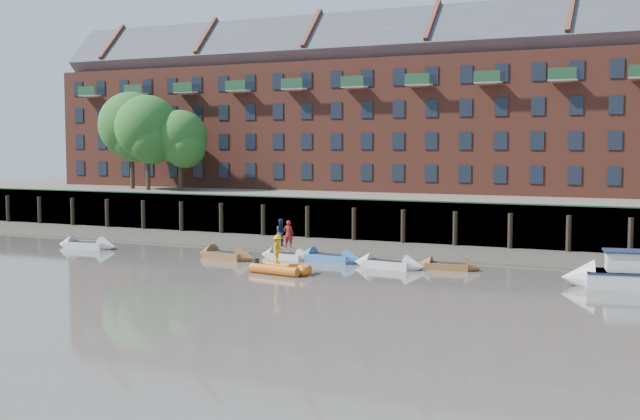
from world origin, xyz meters
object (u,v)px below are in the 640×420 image
Objects in this scene: rowboat_0 at (87,245)px; motor_launch at (614,275)px; rowboat_2 at (226,255)px; rowboat_4 at (329,258)px; rowboat_6 at (448,266)px; person_rower_a at (288,234)px; rowboat_5 at (388,264)px; person_rower_b at (282,233)px; person_rib_crew at (278,249)px; rib_tender at (282,269)px; rowboat_3 at (286,256)px.

motor_launch reaches higher than rowboat_0.
rowboat_0 is 11.91m from rowboat_2.
rowboat_6 is (7.76, 0.02, -0.04)m from rowboat_4.
person_rower_a is (-2.85, -0.15, 1.42)m from rowboat_4.
rowboat_5 is 0.75× the size of motor_launch.
person_rower_b is (3.18, 1.75, 1.45)m from rowboat_2.
person_rower_a reaches higher than rowboat_6.
person_rower_b is 1.10× the size of person_rib_crew.
person_rower_a is at bearing -179.99° from rowboat_5.
person_rib_crew is (-18.07, -3.34, 0.79)m from motor_launch.
rowboat_6 is 9.95m from rib_tender.
rowboat_4 reaches higher than rowboat_6.
motor_launch is (23.93, -0.48, 0.40)m from rowboat_2.
rowboat_0 is 1.21× the size of rowboat_3.
rowboat_5 is (4.33, -0.93, -0.00)m from rowboat_4.
person_rower_b is at bearing -17.05° from motor_launch.
rib_tender is at bearing 100.82° from person_rower_a.
rib_tender is 1.18m from person_rib_crew.
rowboat_0 is 1.02× the size of rowboat_5.
rowboat_0 is 18.47m from rib_tender.
motor_launch is 20.89m from person_rower_b.
rib_tender is (-4.86, -4.54, 0.04)m from rowboat_5.
rowboat_0 reaches higher than rowboat_6.
rowboat_3 is 0.83× the size of rowboat_4.
rowboat_3 is 20.45m from motor_launch.
person_rower_b is 6.18m from person_rib_crew.
rowboat_6 is (14.40, 1.73, -0.04)m from rowboat_2.
rowboat_0 is at bearing -172.68° from rowboat_5.
person_rower_b is (-0.60, 0.19, 0.03)m from person_rower_a.
rowboat_5 is at bearing -16.45° from motor_launch.
rowboat_4 is 4.43m from rowboat_5.
rowboat_2 is 2.67× the size of person_rower_b.
person_rower_a is (0.19, -0.05, 1.46)m from rowboat_3.
rowboat_4 is at bearing 170.25° from person_rower_a.
rowboat_2 is 3.93m from rowboat_3.
rowboat_6 is 10.26m from person_rib_crew.
rowboat_2 is at bearing 9.59° from person_rower_a.
rowboat_6 is at bearing -62.75° from person_rib_crew.
person_rib_crew reaches higher than motor_launch.
person_rib_crew is (2.27, -5.43, 1.22)m from rowboat_3.
rowboat_6 is at bearing 168.17° from person_rower_a.
rowboat_2 reaches higher than rowboat_3.
rib_tender is 2.03× the size of person_rower_b.
motor_launch is at bearing 0.71° from rowboat_5.
rowboat_5 is at bearing -53.83° from person_rib_crew.
person_rower_b is at bearing 179.09° from rowboat_5.
rowboat_5 is at bearing -4.32° from rowboat_0.
motor_launch reaches higher than rowboat_2.
rowboat_6 is (3.43, 0.96, -0.03)m from rowboat_5.
rowboat_4 is (3.04, 0.10, 0.04)m from rowboat_3.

